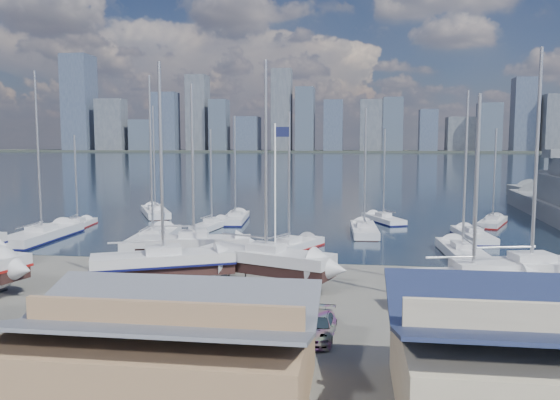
# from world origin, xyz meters

# --- Properties ---
(ground) EXTENTS (1400.00, 1400.00, 0.00)m
(ground) POSITION_xyz_m (0.00, -10.00, 0.00)
(ground) COLOR #605E59
(ground) RESTS_ON ground
(water) EXTENTS (1400.00, 600.00, 0.40)m
(water) POSITION_xyz_m (0.00, 300.00, -0.15)
(water) COLOR #1A283C
(water) RESTS_ON ground
(far_shore) EXTENTS (1400.00, 80.00, 2.20)m
(far_shore) POSITION_xyz_m (0.00, 560.00, 1.10)
(far_shore) COLOR #2D332D
(far_shore) RESTS_ON ground
(skyline) EXTENTS (639.14, 43.80, 107.69)m
(skyline) POSITION_xyz_m (-7.83, 553.76, 39.09)
(skyline) COLOR #475166
(skyline) RESTS_ON far_shore
(shed_grey) EXTENTS (12.60, 8.40, 4.17)m
(shed_grey) POSITION_xyz_m (0.00, -26.00, 2.15)
(shed_grey) COLOR #8C6B4C
(shed_grey) RESTS_ON ground
(sailboat_cradle_2) EXTENTS (9.62, 3.93, 15.31)m
(sailboat_cradle_2) POSITION_xyz_m (-5.47, -3.27, 2.04)
(sailboat_cradle_2) COLOR #2D2D33
(sailboat_cradle_2) RESTS_ON ground
(sailboat_cradle_3) EXTENTS (10.18, 6.65, 16.03)m
(sailboat_cradle_3) POSITION_xyz_m (-5.55, -10.45, 2.07)
(sailboat_cradle_3) COLOR #2D2D33
(sailboat_cradle_3) RESTS_ON ground
(sailboat_cradle_4) EXTENTS (10.31, 6.22, 16.27)m
(sailboat_cradle_4) POSITION_xyz_m (1.50, -8.59, 2.09)
(sailboat_cradle_4) COLOR #2D2D33
(sailboat_cradle_4) RESTS_ON ground
(sailboat_cradle_5) EXTENTS (8.53, 4.09, 13.50)m
(sailboat_cradle_5) POSITION_xyz_m (15.24, -11.88, 1.94)
(sailboat_cradle_5) COLOR #2D2D33
(sailboat_cradle_5) RESTS_ON ground
(sailboat_cradle_6) EXTENTS (10.64, 5.04, 16.53)m
(sailboat_cradle_6) POSITION_xyz_m (19.37, -9.70, 2.10)
(sailboat_cradle_6) COLOR #2D2D33
(sailboat_cradle_6) RESTS_ON ground
(sailboat_moored_0) EXTENTS (3.94, 12.75, 18.90)m
(sailboat_moored_0) POSITION_xyz_m (-25.63, 7.36, 0.31)
(sailboat_moored_0) COLOR black
(sailboat_moored_0) RESTS_ON water
(sailboat_moored_1) EXTENTS (3.20, 8.23, 11.98)m
(sailboat_moored_1) POSITION_xyz_m (-26.17, 16.08, 0.31)
(sailboat_moored_1) COLOR black
(sailboat_moored_1) RESTS_ON water
(sailboat_moored_2) EXTENTS (7.69, 11.10, 16.47)m
(sailboat_moored_2) POSITION_xyz_m (-20.66, 28.14, 0.32)
(sailboat_moored_2) COLOR black
(sailboat_moored_2) RESTS_ON water
(sailboat_moored_3) EXTENTS (4.55, 12.39, 18.11)m
(sailboat_moored_3) POSITION_xyz_m (-12.97, 6.95, 0.31)
(sailboat_moored_3) COLOR black
(sailboat_moored_3) RESTS_ON water
(sailboat_moored_4) EXTENTS (3.54, 8.67, 12.72)m
(sailboat_moored_4) POSITION_xyz_m (-9.61, 18.05, 0.32)
(sailboat_moored_4) COLOR black
(sailboat_moored_4) RESTS_ON water
(sailboat_moored_5) EXTENTS (3.59, 10.03, 14.70)m
(sailboat_moored_5) POSITION_xyz_m (-7.87, 23.76, 0.31)
(sailboat_moored_5) COLOR black
(sailboat_moored_5) RESTS_ON water
(sailboat_moored_6) EXTENTS (6.61, 9.59, 14.08)m
(sailboat_moored_6) POSITION_xyz_m (1.54, 5.13, 0.31)
(sailboat_moored_6) COLOR black
(sailboat_moored_6) RESTS_ON water
(sailboat_moored_7) EXTENTS (3.26, 10.12, 15.10)m
(sailboat_moored_7) POSITION_xyz_m (8.97, 16.14, 0.32)
(sailboat_moored_7) COLOR black
(sailboat_moored_7) RESTS_ON water
(sailboat_moored_8) EXTENTS (5.68, 8.87, 12.90)m
(sailboat_moored_8) POSITION_xyz_m (11.66, 26.01, 0.31)
(sailboat_moored_8) COLOR black
(sailboat_moored_8) RESTS_ON water
(sailboat_moored_9) EXTENTS (3.43, 10.64, 15.87)m
(sailboat_moored_9) POSITION_xyz_m (17.69, 4.23, 0.32)
(sailboat_moored_9) COLOR black
(sailboat_moored_9) RESTS_ON water
(sailboat_moored_10) EXTENTS (3.40, 9.44, 13.83)m
(sailboat_moored_10) POSITION_xyz_m (20.71, 14.22, 0.31)
(sailboat_moored_10) COLOR black
(sailboat_moored_10) RESTS_ON water
(sailboat_moored_11) EXTENTS (5.56, 8.88, 12.88)m
(sailboat_moored_11) POSITION_xyz_m (25.37, 25.14, 0.31)
(sailboat_moored_11) COLOR black
(sailboat_moored_11) RESTS_ON water
(car_a) EXTENTS (2.66, 4.35, 1.38)m
(car_a) POSITION_xyz_m (-7.75, -21.36, 0.69)
(car_a) COLOR gray
(car_a) RESTS_ON ground
(car_b) EXTENTS (4.60, 1.65, 1.51)m
(car_b) POSITION_xyz_m (-5.59, -19.87, 0.75)
(car_b) COLOR gray
(car_b) RESTS_ON ground
(car_c) EXTENTS (4.48, 6.40, 1.62)m
(car_c) POSITION_xyz_m (-3.54, -20.05, 0.81)
(car_c) COLOR gray
(car_c) RESTS_ON ground
(car_d) EXTENTS (2.04, 4.53, 1.29)m
(car_d) POSITION_xyz_m (5.90, -18.26, 0.64)
(car_d) COLOR gray
(car_d) RESTS_ON ground
(flagpole) EXTENTS (1.05, 0.12, 11.87)m
(flagpole) POSITION_xyz_m (2.27, -8.76, 6.83)
(flagpole) COLOR white
(flagpole) RESTS_ON ground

